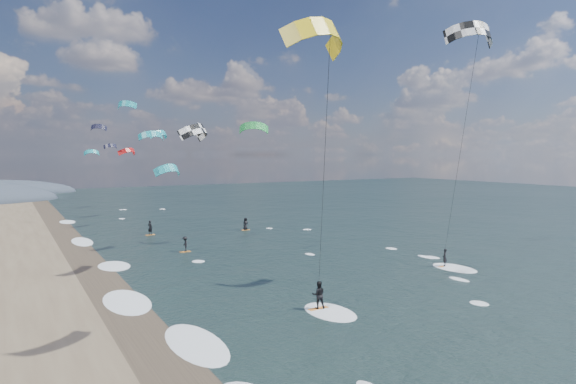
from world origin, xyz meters
TOP-DOWN VIEW (x-y plane):
  - ground at (0.00, 0.00)m, footprint 260.00×260.00m
  - wet_sand_strip at (-12.00, 10.00)m, footprint 3.00×240.00m
  - kitesurfer_near_a at (11.22, 6.54)m, footprint 7.55×8.49m
  - kitesurfer_near_b at (-3.89, 3.08)m, footprint 7.16×8.80m
  - far_kitesurfers at (0.43, 34.63)m, footprint 12.59×12.73m
  - bg_kite_field at (-0.67, 53.63)m, footprint 12.28×74.09m
  - shoreline_surf at (-10.80, 14.75)m, footprint 2.40×79.40m

SIDE VIEW (x-z plane):
  - ground at x=0.00m, z-range 0.00..0.00m
  - shoreline_surf at x=-10.80m, z-range -0.06..0.06m
  - wet_sand_strip at x=-12.00m, z-range 0.00..0.01m
  - far_kitesurfers at x=0.43m, z-range -0.08..1.69m
  - kitesurfer_near_b at x=-3.89m, z-range 2.63..18.89m
  - bg_kite_field at x=-0.67m, z-range 7.26..16.79m
  - kitesurfer_near_a at x=11.22m, z-range 4.63..23.70m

